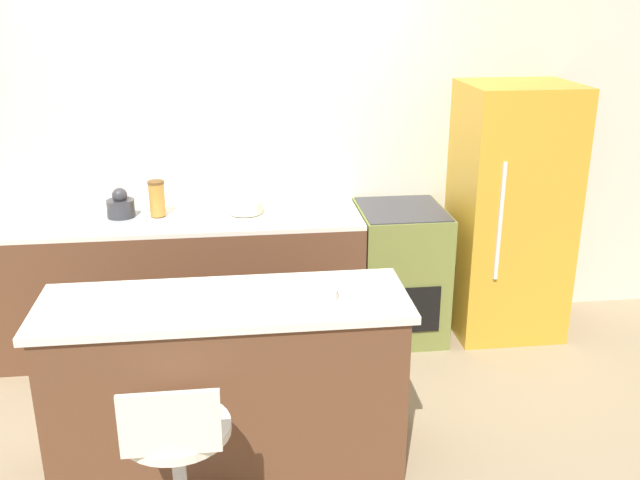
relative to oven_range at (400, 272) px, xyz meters
The scene contains 11 objects.
ground_plane 1.27m from the oven_range, 163.34° to the right, with size 14.00×14.00×0.00m, color #998466.
wall_back 1.45m from the oven_range, 162.74° to the left, with size 8.00×0.06×2.60m.
back_counter 1.49m from the oven_range, behind, with size 2.37×0.64×0.92m.
kitchen_island 1.77m from the oven_range, 131.83° to the right, with size 1.78×0.60×0.91m.
oven_range is the anchor object (origin of this frame).
refrigerator 0.86m from the oven_range, ahead, with size 0.72×0.67×1.74m.
stool_chair 2.38m from the oven_range, 125.78° to the right, with size 0.46×0.46×0.89m.
kettle 1.92m from the oven_range, behind, with size 0.18×0.18×0.19m.
mixing_bowl 1.16m from the oven_range, behind, with size 0.23×0.23×0.08m.
canister_jar 1.71m from the oven_range, behind, with size 0.11×0.11×0.23m.
fruit_bowl 1.63m from the oven_range, 119.14° to the right, with size 0.24×0.24×0.05m.
Camera 1 is at (0.02, -4.13, 2.33)m, focal length 40.00 mm.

